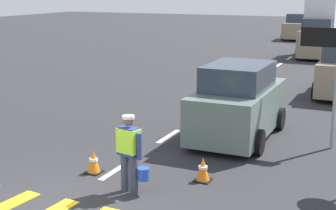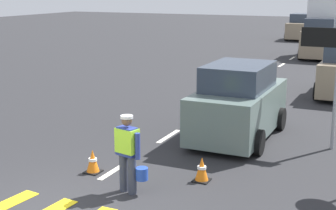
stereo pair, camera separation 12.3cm
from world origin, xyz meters
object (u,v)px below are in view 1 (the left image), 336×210
Objects in this scene: delivery_truck at (320,31)px; traffic_cone_far at (203,169)px; traffic_cone_near at (94,162)px; car_outgoing_ahead at (238,103)px; lane_direction_sign at (329,59)px; road_worker at (130,150)px; car_oncoming_third at (298,27)px.

traffic_cone_far is at bearing -88.45° from delivery_truck.
car_outgoing_ahead is (2.23, 4.11, 0.73)m from traffic_cone_near.
traffic_cone_near is at bearing -166.96° from traffic_cone_far.
lane_direction_sign is 5.79× the size of traffic_cone_far.
traffic_cone_far is (-2.10, -3.61, -2.13)m from lane_direction_sign.
car_oncoming_third is (-2.56, 33.76, 0.06)m from road_worker.
delivery_truck is 1.06× the size of car_oncoming_third.
delivery_truck reaches higher than car_outgoing_ahead.
car_oncoming_third is at bearing 106.62° from delivery_truck.
road_worker is 4.84m from car_outgoing_ahead.
traffic_cone_near is at bearing -87.87° from car_oncoming_third.
traffic_cone_near is 1.00× the size of traffic_cone_far.
car_oncoming_third is at bearing 96.53° from traffic_cone_far.
delivery_truck reaches higher than road_worker.
car_oncoming_third reaches higher than traffic_cone_far.
traffic_cone_far is 32.75m from car_oncoming_third.
road_worker is 3.02× the size of traffic_cone_far.
car_outgoing_ahead is at bearing -177.97° from lane_direction_sign.
delivery_truck is 10.94m from car_oncoming_third.
delivery_truck is 1.10× the size of car_outgoing_ahead.
car_oncoming_third is (-3.12, 10.47, -0.62)m from delivery_truck.
traffic_cone_near is 4.73m from car_outgoing_ahead.
traffic_cone_near is 33.14m from car_oncoming_third.
delivery_truck is at bearing -73.38° from car_oncoming_third.
traffic_cone_far is 3.61m from car_outgoing_ahead.
road_worker is 33.86m from car_oncoming_third.
lane_direction_sign is 29.53m from car_oncoming_third.
car_oncoming_third is (-5.82, 28.92, -1.42)m from lane_direction_sign.
traffic_cone_far is at bearing -85.83° from car_outgoing_ahead.
lane_direction_sign reaches higher than road_worker.
road_worker is at bearing -133.28° from traffic_cone_far.
traffic_cone_far is 0.12× the size of delivery_truck.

